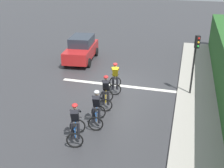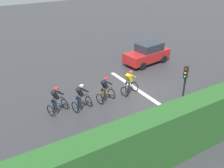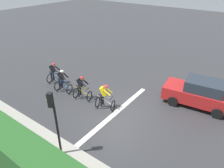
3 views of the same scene
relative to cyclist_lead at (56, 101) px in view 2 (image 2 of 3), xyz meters
name	(u,v)px [view 2 (image 2 of 3)]	position (x,y,z in m)	size (l,w,h in m)	color
ground_plane	(139,90)	(-0.33, -5.80, -0.80)	(80.00, 80.00, 0.00)	#333335
sidewalk_kerb	(164,137)	(-5.13, -3.80, -0.74)	(2.80, 24.26, 0.12)	#9E998E
stone_wall_low	(178,143)	(-6.03, -3.80, -0.51)	(0.44, 24.26, 0.58)	gray
hedge_wall	(185,128)	(-6.33, -3.80, 0.55)	(1.10, 24.26, 2.70)	#265623
road_marking_stop_line	(139,91)	(-0.33, -5.77, -0.79)	(7.00, 0.30, 0.01)	silver
cyclist_lead	(56,101)	(0.00, 0.00, 0.00)	(0.95, 1.22, 1.66)	black
cyclist_second	(81,98)	(-0.44, -1.37, 0.00)	(0.87, 1.19, 1.66)	black
cyclist_mid	(105,90)	(-0.36, -3.08, 0.00)	(0.90, 1.20, 1.66)	black
cyclist_fourth	(129,83)	(-0.33, -4.95, 0.00)	(0.92, 1.21, 1.66)	black
car_red	(147,53)	(3.39, -9.43, 0.08)	(2.24, 4.27, 1.76)	#B21E1E
traffic_light_near_crossing	(184,86)	(-4.43, -5.53, 1.43)	(0.27, 0.29, 3.34)	black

